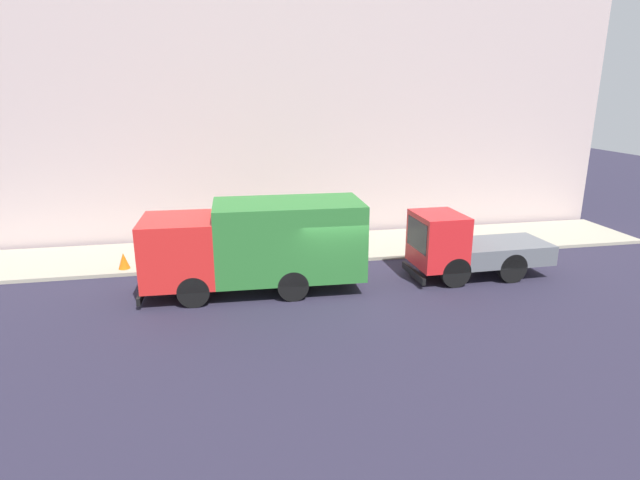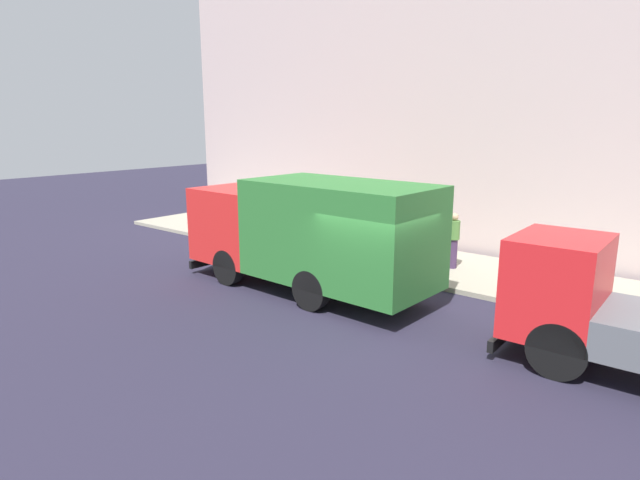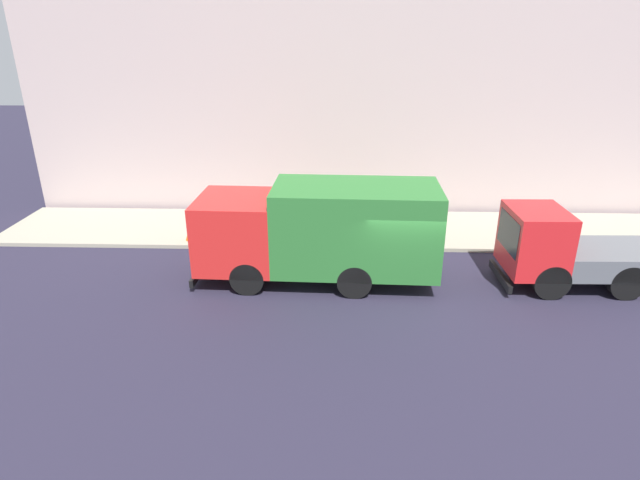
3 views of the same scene
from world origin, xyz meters
name	(u,v)px [view 1 (image 1 of 3)]	position (x,y,z in m)	size (l,w,h in m)	color
ground	(336,292)	(0.00, 0.00, 0.00)	(80.00, 80.00, 0.00)	#272437
sidewalk	(310,248)	(5.02, 0.00, 0.07)	(4.05, 30.00, 0.14)	#A59F8A
building_facade	(300,115)	(7.55, 0.00, 5.58)	(0.50, 30.00, 11.17)	beige
large_utility_truck	(257,243)	(0.72, 2.57, 1.71)	(2.78, 7.52, 3.09)	red
small_flatbed_truck	(466,247)	(0.57, -5.02, 1.16)	(2.15, 5.23, 2.46)	red
pedestrian_walking	(273,235)	(3.88, 1.74, 1.06)	(0.40, 0.40, 1.76)	#482F50
pedestrian_standing	(303,227)	(4.91, 0.31, 1.06)	(0.46, 0.46, 1.72)	#452E53
pedestrian_third	(269,227)	(5.47, 1.70, 1.00)	(0.39, 0.39, 1.63)	brown
traffic_cone_orange	(124,261)	(3.55, 7.46, 0.45)	(0.43, 0.43, 0.62)	orange
street_sign_post	(274,228)	(3.41, 1.71, 1.48)	(0.44, 0.08, 2.24)	#4C5156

